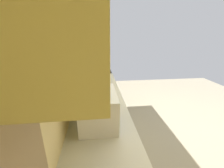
# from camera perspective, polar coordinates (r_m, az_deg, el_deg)

# --- Properties ---
(ground_plane) EXTENTS (6.83, 6.83, 0.00)m
(ground_plane) POSITION_cam_1_polar(r_m,az_deg,el_deg) (2.80, 19.92, -20.75)
(ground_plane) COLOR gray
(wall_back) EXTENTS (4.39, 0.12, 2.79)m
(wall_back) POSITION_cam_1_polar(r_m,az_deg,el_deg) (1.95, -16.97, 7.94)
(wall_back) COLOR #F1D17F
(wall_back) RESTS_ON ground_plane
(counter_run) EXTENTS (3.43, 0.67, 0.90)m
(counter_run) POSITION_cam_1_polar(r_m,az_deg,el_deg) (1.96, -4.46, -22.31)
(counter_run) COLOR tan
(counter_run) RESTS_ON ground_plane
(upper_cabinets) EXTENTS (2.30, 0.33, 0.70)m
(upper_cabinets) POSITION_cam_1_polar(r_m,az_deg,el_deg) (1.48, -12.62, 24.40)
(upper_cabinets) COLOR #CABE63
(oven_range) EXTENTS (0.71, 0.66, 1.08)m
(oven_range) POSITION_cam_1_polar(r_m,az_deg,el_deg) (3.76, -5.54, -0.76)
(oven_range) COLOR black
(oven_range) RESTS_ON ground_plane
(microwave) EXTENTS (0.50, 0.36, 0.33)m
(microwave) POSITION_cam_1_polar(r_m,az_deg,el_deg) (1.43, -5.51, -9.60)
(microwave) COLOR white
(microwave) RESTS_ON counter_run
(bowl) EXTENTS (0.19, 0.19, 0.06)m
(bowl) POSITION_cam_1_polar(r_m,az_deg,el_deg) (2.06, -1.72, -4.03)
(bowl) COLOR silver
(bowl) RESTS_ON counter_run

